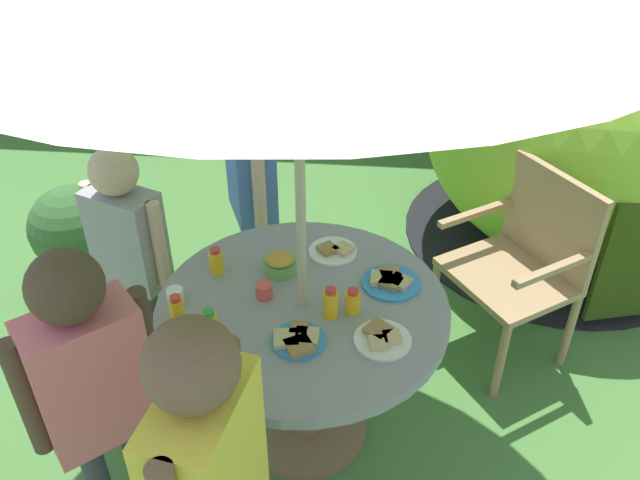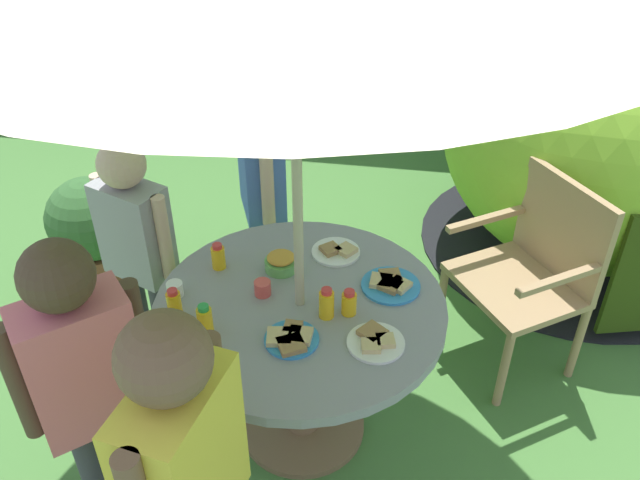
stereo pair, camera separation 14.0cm
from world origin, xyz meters
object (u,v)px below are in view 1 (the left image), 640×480
Objects in this scene: snack_bowl at (280,264)px; juice_bottle_center_front at (216,261)px; wooden_chair at (525,256)px; plate_mid_right at (334,251)px; child_in_pink_shirt at (91,377)px; dome_tent at (575,122)px; juice_bottle_center_back at (210,326)px; juice_bottle_mid_left at (353,301)px; juice_bottle_far_right at (331,303)px; child_in_grey_shirt at (127,239)px; cup_far at (175,295)px; garden_table at (303,336)px; potted_plant at (76,237)px; juice_bottle_near_left at (177,311)px; plate_far_left at (298,339)px; child_in_yellow_shirt at (207,467)px; cup_near at (264,290)px; child_in_blue_shirt at (250,170)px; plate_back_edge at (382,338)px; plate_near_right at (391,281)px.

juice_bottle_center_front reaches higher than snack_bowl.
wooden_chair is 0.95m from plate_mid_right.
snack_bowl is at bearing 14.62° from child_in_pink_shirt.
juice_bottle_center_back is at bearing -146.91° from dome_tent.
juice_bottle_far_right is at bearing -158.76° from juice_bottle_mid_left.
child_in_grey_shirt reaches higher than cup_far.
garden_table is at bearing -144.75° from dome_tent.
juice_bottle_center_back reaches higher than potted_plant.
juice_bottle_near_left is 0.56m from juice_bottle_far_right.
juice_bottle_center_front is 0.89× the size of juice_bottle_center_back.
child_in_grey_shirt is 0.95m from plate_far_left.
child_in_yellow_shirt reaches higher than cup_near.
juice_bottle_center_back is (-0.41, -0.16, 0.00)m from juice_bottle_far_right.
dome_tent is 33.83× the size of cup_near.
child_in_grey_shirt is at bearing -63.28° from child_in_blue_shirt.
wooden_chair is 1.44m from juice_bottle_center_front.
potted_plant is at bearing 151.55° from snack_bowl.
juice_bottle_far_right reaches higher than juice_bottle_mid_left.
juice_bottle_mid_left is 0.67m from cup_far.
juice_bottle_mid_left is at bearing -140.12° from dome_tent.
juice_bottle_near_left is 0.32m from juice_bottle_center_front.
potted_plant is 10.15× the size of cup_far.
child_in_blue_shirt is 1.09× the size of child_in_grey_shirt.
juice_bottle_near_left reaches higher than cup_near.
cup_near is (0.45, 0.56, -0.08)m from child_in_pink_shirt.
wooden_chair is 14.43× the size of cup_near.
plate_far_left reaches higher than garden_table.
potted_plant is at bearing 44.51° from child_in_yellow_shirt.
juice_bottle_center_back is (0.07, -0.38, 0.01)m from juice_bottle_center_front.
juice_bottle_near_left is (0.16, 0.38, -0.05)m from child_in_pink_shirt.
juice_bottle_near_left is 1.11× the size of juice_bottle_center_front.
cup_far reaches higher than plate_back_edge.
wooden_chair is 8.93× the size of juice_bottle_mid_left.
garden_table is at bearing -155.17° from plate_near_right.
wooden_chair is 1.35m from child_in_blue_shirt.
garden_table is 0.93m from child_in_blue_shirt.
juice_bottle_center_front is 0.26m from cup_near.
snack_bowl is 0.47m from juice_bottle_near_left.
juice_bottle_far_right is at bearing -27.22° from garden_table.
juice_bottle_center_back reaches higher than snack_bowl.
child_in_blue_shirt is 0.66m from juice_bottle_center_front.
cup_near reaches higher than potted_plant.
dome_tent is at bearing 47.02° from cup_near.
plate_mid_right is (0.21, 0.14, -0.02)m from snack_bowl.
child_in_blue_shirt is 1.01m from juice_bottle_mid_left.
child_in_grey_shirt reaches higher than plate_far_left.
plate_near_right is at bearing 12.85° from cup_far.
juice_bottle_mid_left reaches higher than potted_plant.
child_in_pink_shirt reaches higher than plate_near_right.
potted_plant is 1.40m from juice_bottle_near_left.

